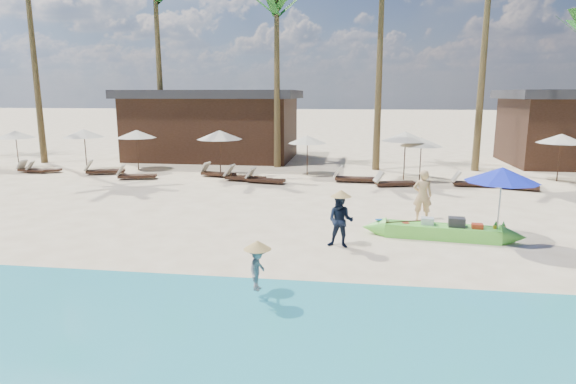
# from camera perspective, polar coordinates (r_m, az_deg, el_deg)

# --- Properties ---
(ground) EXTENTS (240.00, 240.00, 0.00)m
(ground) POSITION_cam_1_polar(r_m,az_deg,el_deg) (13.16, 3.30, -6.49)
(ground) COLOR #FFE8BC
(ground) RESTS_ON ground
(wet_sand_strip) EXTENTS (240.00, 4.50, 0.01)m
(wet_sand_strip) POSITION_cam_1_polar(r_m,az_deg,el_deg) (8.56, 0.45, -16.79)
(wet_sand_strip) COLOR tan
(wet_sand_strip) RESTS_ON ground
(green_canoe) EXTENTS (5.04, 1.01, 0.64)m
(green_canoe) POSITION_cam_1_polar(r_m,az_deg,el_deg) (14.48, 17.71, -4.44)
(green_canoe) COLOR #67E445
(green_canoe) RESTS_ON ground
(tourist) EXTENTS (0.62, 0.41, 1.68)m
(tourist) POSITION_cam_1_polar(r_m,az_deg,el_deg) (16.18, 15.65, -0.40)
(tourist) COLOR tan
(tourist) RESTS_ON ground
(vendor_green) EXTENTS (0.79, 0.66, 1.46)m
(vendor_green) POSITION_cam_1_polar(r_m,az_deg,el_deg) (12.99, 6.25, -3.43)
(vendor_green) COLOR #121C32
(vendor_green) RESTS_ON ground
(vendor_yellow) EXTENTS (0.42, 0.64, 0.92)m
(vendor_yellow) POSITION_cam_1_polar(r_m,az_deg,el_deg) (9.78, -3.61, -9.00)
(vendor_yellow) COLOR gray
(vendor_yellow) RESTS_ON ground
(blue_umbrella) EXTENTS (1.97, 1.97, 2.12)m
(blue_umbrella) POSITION_cam_1_polar(r_m,az_deg,el_deg) (14.32, 24.04, 1.90)
(blue_umbrella) COLOR #99999E
(blue_umbrella) RESTS_ON ground
(resort_parasol_1) EXTENTS (2.04, 2.04, 2.10)m
(resort_parasol_1) POSITION_cam_1_polar(r_m,az_deg,el_deg) (30.45, -29.59, 5.96)
(resort_parasol_1) COLOR #351F15
(resort_parasol_1) RESTS_ON ground
(lounger_1_right) EXTENTS (1.76, 0.73, 0.58)m
(lounger_1_right) POSITION_cam_1_polar(r_m,az_deg,el_deg) (28.68, -28.09, 2.41)
(lounger_1_right) COLOR #351F15
(lounger_1_right) RESTS_ON ground
(resort_parasol_2) EXTENTS (2.16, 2.16, 2.23)m
(resort_parasol_2) POSITION_cam_1_polar(r_m,az_deg,el_deg) (28.04, -23.03, 6.42)
(resort_parasol_2) COLOR #351F15
(resort_parasol_2) RESTS_ON ground
(lounger_2_left) EXTENTS (1.75, 0.93, 0.57)m
(lounger_2_left) POSITION_cam_1_polar(r_m,az_deg,el_deg) (28.35, -27.10, 2.41)
(lounger_2_left) COLOR #351F15
(lounger_2_left) RESTS_ON ground
(resort_parasol_3) EXTENTS (2.11, 2.11, 2.17)m
(resort_parasol_3) POSITION_cam_1_polar(r_m,az_deg,el_deg) (27.29, -17.52, 6.57)
(resort_parasol_3) COLOR #351F15
(resort_parasol_3) RESTS_ON ground
(lounger_3_left) EXTENTS (2.05, 1.20, 0.67)m
(lounger_3_left) POSITION_cam_1_polar(r_m,az_deg,el_deg) (26.54, -21.11, 2.43)
(lounger_3_left) COLOR #351F15
(lounger_3_left) RESTS_ON ground
(lounger_3_right) EXTENTS (1.95, 1.00, 0.63)m
(lounger_3_right) POSITION_cam_1_polar(r_m,az_deg,el_deg) (24.52, -17.73, 1.94)
(lounger_3_right) COLOR #351F15
(lounger_3_right) RESTS_ON ground
(resort_parasol_4) EXTENTS (2.25, 2.25, 2.32)m
(resort_parasol_4) POSITION_cam_1_polar(r_m,az_deg,el_deg) (24.09, -8.12, 6.72)
(resort_parasol_4) COLOR #351F15
(resort_parasol_4) RESTS_ON ground
(lounger_4_left) EXTENTS (1.91, 0.99, 0.62)m
(lounger_4_left) POSITION_cam_1_polar(r_m,az_deg,el_deg) (24.34, -8.51, 2.29)
(lounger_4_left) COLOR #351F15
(lounger_4_left) RESTS_ON ground
(lounger_4_right) EXTENTS (2.06, 0.92, 0.68)m
(lounger_4_right) POSITION_cam_1_polar(r_m,az_deg,el_deg) (22.95, -5.40, 1.85)
(lounger_4_right) COLOR #351F15
(lounger_4_right) RESTS_ON ground
(resort_parasol_5) EXTENTS (1.96, 1.96, 2.02)m
(resort_parasol_5) POSITION_cam_1_polar(r_m,az_deg,el_deg) (24.37, 2.31, 6.24)
(resort_parasol_5) COLOR #351F15
(resort_parasol_5) RESTS_ON ground
(lounger_5_left) EXTENTS (1.91, 0.89, 0.63)m
(lounger_5_left) POSITION_cam_1_polar(r_m,az_deg,el_deg) (22.33, -2.94, 1.58)
(lounger_5_left) COLOR #351F15
(lounger_5_left) RESTS_ON ground
(resort_parasol_6) EXTENTS (2.25, 2.25, 2.32)m
(resort_parasol_6) POSITION_cam_1_polar(r_m,az_deg,el_deg) (23.63, 13.76, 6.42)
(resort_parasol_6) COLOR #351F15
(resort_parasol_6) RESTS_ON ground
(lounger_6_left) EXTENTS (2.03, 0.71, 0.68)m
(lounger_6_left) POSITION_cam_1_polar(r_m,az_deg,el_deg) (22.78, 7.66, 1.73)
(lounger_6_left) COLOR #351F15
(lounger_6_left) RESTS_ON ground
(lounger_6_right) EXTENTS (1.92, 1.00, 0.62)m
(lounger_6_right) POSITION_cam_1_polar(r_m,az_deg,el_deg) (21.99, 12.26, 1.17)
(lounger_6_right) COLOR #351F15
(lounger_6_right) RESTS_ON ground
(resort_parasol_7) EXTENTS (2.01, 2.01, 2.07)m
(resort_parasol_7) POSITION_cam_1_polar(r_m,az_deg,el_deg) (23.48, 15.53, 5.73)
(resort_parasol_7) COLOR #351F15
(resort_parasol_7) RESTS_ON ground
(lounger_7_left) EXTENTS (1.82, 0.61, 0.61)m
(lounger_7_left) POSITION_cam_1_polar(r_m,az_deg,el_deg) (22.97, 20.79, 1.10)
(lounger_7_left) COLOR #351F15
(lounger_7_left) RESTS_ON ground
(lounger_7_right) EXTENTS (1.97, 1.01, 0.64)m
(lounger_7_right) POSITION_cam_1_polar(r_m,az_deg,el_deg) (23.71, 24.10, 1.17)
(lounger_7_right) COLOR #351F15
(lounger_7_right) RESTS_ON ground
(resort_parasol_8) EXTENTS (2.18, 2.18, 2.25)m
(resort_parasol_8) POSITION_cam_1_polar(r_m,az_deg,el_deg) (25.94, 29.67, 5.53)
(resort_parasol_8) COLOR #351F15
(resort_parasol_8) RESTS_ON ground
(lounger_8_left) EXTENTS (1.75, 1.05, 0.57)m
(lounger_8_left) POSITION_cam_1_polar(r_m,az_deg,el_deg) (23.02, 25.44, 0.71)
(lounger_8_left) COLOR #351F15
(lounger_8_left) RESTS_ON ground
(palm_2) EXTENTS (2.08, 2.08, 11.33)m
(palm_2) POSITION_cam_1_polar(r_m,az_deg,el_deg) (30.26, -15.42, 20.88)
(palm_2) COLOR brown
(palm_2) RESTS_ON ground
(palm_3) EXTENTS (2.08, 2.08, 10.52)m
(palm_3) POSITION_cam_1_polar(r_m,az_deg,el_deg) (27.47, -1.36, 20.98)
(palm_3) COLOR brown
(palm_3) RESTS_ON ground
(pavilion_west) EXTENTS (10.80, 6.60, 4.30)m
(pavilion_west) POSITION_cam_1_polar(r_m,az_deg,el_deg) (31.34, -8.83, 7.97)
(pavilion_west) COLOR #351F15
(pavilion_west) RESTS_ON ground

